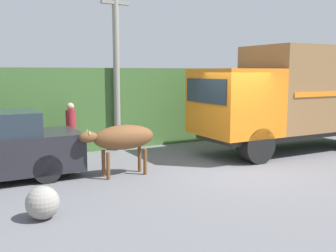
# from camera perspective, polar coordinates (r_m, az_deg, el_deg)

# --- Properties ---
(ground_plane) EXTENTS (60.00, 60.00, 0.00)m
(ground_plane) POSITION_cam_1_polar(r_m,az_deg,el_deg) (10.43, 9.47, -6.19)
(ground_plane) COLOR slate
(hillside_embankment) EXTENTS (32.00, 5.85, 2.64)m
(hillside_embankment) POSITION_cam_1_polar(r_m,az_deg,el_deg) (16.15, -5.60, 3.58)
(hillside_embankment) COLOR #426B33
(hillside_embankment) RESTS_ON ground_plane
(cargo_truck) EXTENTS (6.64, 2.29, 3.31)m
(cargo_truck) POSITION_cam_1_polar(r_m,az_deg,el_deg) (13.29, 18.16, 4.43)
(cargo_truck) COLOR #2D2D2D
(cargo_truck) RESTS_ON ground_plane
(brown_cow) EXTENTS (1.87, 0.60, 1.25)m
(brown_cow) POSITION_cam_1_polar(r_m,az_deg,el_deg) (9.53, -6.64, -1.76)
(brown_cow) COLOR brown
(brown_cow) RESTS_ON ground_plane
(pedestrian_on_hill) EXTENTS (0.38, 0.38, 1.62)m
(pedestrian_on_hill) POSITION_cam_1_polar(r_m,az_deg,el_deg) (11.83, -13.89, -0.18)
(pedestrian_on_hill) COLOR #38332D
(pedestrian_on_hill) RESTS_ON ground_plane
(utility_pole) EXTENTS (0.90, 0.20, 5.26)m
(utility_pole) POSITION_cam_1_polar(r_m,az_deg,el_deg) (12.60, -7.51, 8.90)
(utility_pole) COLOR gray
(utility_pole) RESTS_ON ground_plane
(roadside_rock) EXTENTS (0.58, 0.58, 0.58)m
(roadside_rock) POSITION_cam_1_polar(r_m,az_deg,el_deg) (7.18, -17.75, -10.56)
(roadside_rock) COLOR gray
(roadside_rock) RESTS_ON ground_plane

